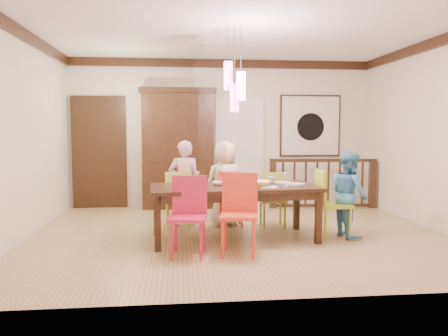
{
  "coord_description": "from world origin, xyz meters",
  "views": [
    {
      "loc": [
        -0.87,
        -6.22,
        1.52
      ],
      "look_at": [
        -0.21,
        0.07,
        0.96
      ],
      "focal_mm": 35.0,
      "sensor_mm": 36.0,
      "label": 1
    }
  ],
  "objects": [
    {
      "name": "floor",
      "position": [
        0.0,
        0.0,
        0.0
      ],
      "size": [
        6.0,
        6.0,
        0.0
      ],
      "primitive_type": "plane",
      "color": "#A0804D",
      "rests_on": "ground"
    },
    {
      "name": "ceiling",
      "position": [
        0.0,
        0.0,
        2.9
      ],
      "size": [
        6.0,
        6.0,
        0.0
      ],
      "primitive_type": "plane",
      "rotation": [
        3.14,
        0.0,
        0.0
      ],
      "color": "white",
      "rests_on": "wall_back"
    },
    {
      "name": "wall_back",
      "position": [
        0.0,
        2.5,
        1.45
      ],
      "size": [
        6.0,
        0.0,
        6.0
      ],
      "primitive_type": "plane",
      "rotation": [
        1.57,
        0.0,
        0.0
      ],
      "color": "beige",
      "rests_on": "floor"
    },
    {
      "name": "wall_left",
      "position": [
        -3.0,
        0.0,
        1.45
      ],
      "size": [
        0.0,
        5.0,
        5.0
      ],
      "primitive_type": "plane",
      "rotation": [
        1.57,
        0.0,
        1.57
      ],
      "color": "beige",
      "rests_on": "floor"
    },
    {
      "name": "wall_right",
      "position": [
        3.0,
        0.0,
        1.45
      ],
      "size": [
        0.0,
        5.0,
        5.0
      ],
      "primitive_type": "plane",
      "rotation": [
        1.57,
        0.0,
        -1.57
      ],
      "color": "beige",
      "rests_on": "floor"
    },
    {
      "name": "crown_molding",
      "position": [
        0.0,
        0.0,
        2.82
      ],
      "size": [
        6.0,
        5.0,
        0.16
      ],
      "primitive_type": null,
      "color": "black",
      "rests_on": "wall_back"
    },
    {
      "name": "panel_door",
      "position": [
        -2.4,
        2.45,
        1.05
      ],
      "size": [
        1.04,
        0.07,
        2.24
      ],
      "primitive_type": "cube",
      "color": "black",
      "rests_on": "wall_back"
    },
    {
      "name": "white_doorway",
      "position": [
        0.35,
        2.46,
        1.05
      ],
      "size": [
        0.97,
        0.05,
        2.22
      ],
      "primitive_type": "cube",
      "color": "silver",
      "rests_on": "wall_back"
    },
    {
      "name": "painting",
      "position": [
        1.8,
        2.46,
        1.6
      ],
      "size": [
        1.25,
        0.06,
        1.25
      ],
      "color": "black",
      "rests_on": "wall_back"
    },
    {
      "name": "pendant_cluster",
      "position": [
        -0.11,
        -0.3,
        2.11
      ],
      "size": [
        0.27,
        0.21,
        1.14
      ],
      "color": "#ED4787",
      "rests_on": "ceiling"
    },
    {
      "name": "dining_table",
      "position": [
        -0.11,
        -0.3,
        0.67
      ],
      "size": [
        2.34,
        1.18,
        0.75
      ],
      "rotation": [
        0.0,
        0.0,
        0.07
      ],
      "color": "black",
      "rests_on": "floor"
    },
    {
      "name": "chair_far_left",
      "position": [
        -0.89,
        0.49,
        0.51
      ],
      "size": [
        0.43,
        0.43,
        0.89
      ],
      "rotation": [
        0.0,
        0.0,
        3.21
      ],
      "color": "#B7C43E",
      "rests_on": "floor"
    },
    {
      "name": "chair_far_mid",
      "position": [
        -0.06,
        0.52,
        0.51
      ],
      "size": [
        0.41,
        0.41,
        0.89
      ],
      "rotation": [
        0.0,
        0.0,
        3.12
      ],
      "color": "#E7481D",
      "rests_on": "floor"
    },
    {
      "name": "chair_far_right",
      "position": [
        0.59,
        0.41,
        0.5
      ],
      "size": [
        0.4,
        0.4,
        0.88
      ],
      "rotation": [
        0.0,
        0.0,
        3.13
      ],
      "color": "#91A12E",
      "rests_on": "floor"
    },
    {
      "name": "chair_near_left",
      "position": [
        -0.77,
        -1.05,
        0.55
      ],
      "size": [
        0.49,
        0.49,
        0.96
      ],
      "rotation": [
        0.0,
        0.0,
        -0.15
      ],
      "color": "#BE1F3D",
      "rests_on": "floor"
    },
    {
      "name": "chair_near_mid",
      "position": [
        -0.15,
        -1.05,
        0.57
      ],
      "size": [
        0.52,
        0.52,
        0.99
      ],
      "rotation": [
        0.0,
        0.0,
        -0.19
      ],
      "color": "red",
      "rests_on": "floor"
    },
    {
      "name": "chair_end_right",
      "position": [
        1.29,
        -0.36,
        0.55
      ],
      "size": [
        0.44,
        0.44,
        0.96
      ],
      "rotation": [
        0.0,
        0.0,
        1.55
      ],
      "color": "#ADBD25",
      "rests_on": "floor"
    },
    {
      "name": "china_hutch",
      "position": [
        -0.88,
        2.3,
        1.16
      ],
      "size": [
        1.47,
        0.46,
        2.32
      ],
      "color": "black",
      "rests_on": "floor"
    },
    {
      "name": "balustrade",
      "position": [
        1.91,
        1.95,
        0.5
      ],
      "size": [
        2.08,
        0.25,
        0.96
      ],
      "rotation": [
        0.0,
        0.0,
        -0.08
      ],
      "color": "black",
      "rests_on": "floor"
    },
    {
      "name": "person_far_left",
      "position": [
        -0.78,
        0.61,
        0.68
      ],
      "size": [
        0.51,
        0.35,
        1.35
      ],
      "primitive_type": "imported",
      "rotation": [
        0.0,
        0.0,
        3.09
      ],
      "color": "#F4BACB",
      "rests_on": "floor"
    },
    {
      "name": "person_far_mid",
      "position": [
        -0.14,
        0.59,
        0.67
      ],
      "size": [
        0.74,
        0.57,
        1.34
      ],
      "primitive_type": "imported",
      "rotation": [
        0.0,
        0.0,
        3.38
      ],
      "color": "beige",
      "rests_on": "floor"
    },
    {
      "name": "person_end_right",
      "position": [
        1.53,
        -0.31,
        0.61
      ],
      "size": [
        0.53,
        0.64,
        1.22
      ],
      "primitive_type": "imported",
      "rotation": [
        0.0,
        0.0,
        1.69
      ],
      "color": "#438EBC",
      "rests_on": "floor"
    },
    {
      "name": "serving_bowl",
      "position": [
        0.2,
        -0.43,
        0.79
      ],
      "size": [
        0.43,
        0.43,
        0.08
      ],
      "primitive_type": "imported",
      "rotation": [
        0.0,
        0.0,
        -0.38
      ],
      "color": "yellow",
      "rests_on": "dining_table"
    },
    {
      "name": "small_bowl",
      "position": [
        -0.33,
        -0.25,
        0.78
      ],
      "size": [
        0.18,
        0.18,
        0.05
      ],
      "primitive_type": "imported",
      "rotation": [
        0.0,
        0.0,
        -0.03
      ],
      "color": "white",
      "rests_on": "dining_table"
    },
    {
      "name": "cup_left",
      "position": [
        -0.63,
        -0.49,
        0.8
      ],
      "size": [
        0.16,
        0.16,
        0.1
      ],
      "primitive_type": "imported",
      "rotation": [
        0.0,
        0.0,
        0.33
      ],
      "color": "silver",
      "rests_on": "dining_table"
    },
    {
      "name": "cup_right",
      "position": [
        0.44,
        -0.1,
        0.8
      ],
      "size": [
        0.11,
        0.11,
        0.1
      ],
      "primitive_type": "imported",
      "rotation": [
        0.0,
        0.0,
        0.07
      ],
      "color": "silver",
      "rests_on": "dining_table"
    },
    {
      "name": "plate_far_left",
      "position": [
        -0.78,
        -0.03,
        0.76
      ],
      "size": [
        0.26,
        0.26,
        0.01
      ],
      "primitive_type": "cylinder",
      "color": "white",
      "rests_on": "dining_table"
    },
    {
      "name": "plate_far_mid",
      "position": [
        -0.08,
        0.01,
        0.76
      ],
      "size": [
        0.26,
        0.26,
        0.01
      ],
      "primitive_type": "cylinder",
      "color": "white",
      "rests_on": "dining_table"
    },
    {
      "name": "plate_far_right",
      "position": [
        0.63,
        -0.05,
        0.76
      ],
      "size": [
        0.26,
        0.26,
        0.01
      ],
      "primitive_type": "cylinder",
      "color": "white",
      "rests_on": "dining_table"
    },
    {
      "name": "plate_near_left",
      "position": [
        -0.75,
        -0.65,
        0.76
      ],
      "size": [
        0.26,
        0.26,
        0.01
      ],
      "primitive_type": "cylinder",
      "color": "white",
      "rests_on": "dining_table"
    },
    {
      "name": "plate_near_mid",
      "position": [
        0.32,
        -0.55,
        0.76
      ],
      "size": [
        0.26,
        0.26,
        0.01
      ],
      "primitive_type": "cylinder",
      "color": "white",
      "rests_on": "dining_table"
    },
    {
      "name": "plate_end_right",
      "position": [
        0.77,
        -0.25,
        0.76
      ],
      "size": [
        0.26,
        0.26,
        0.01
      ],
      "primitive_type": "cylinder",
      "color": "white",
      "rests_on": "dining_table"
    },
    {
      "name": "wine_glass_a",
      "position": [
        -0.62,
        -0.15,
        0.84
      ],
      "size": [
        0.08,
        0.08,
        0.19
      ],
      "primitive_type": null,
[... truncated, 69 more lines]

